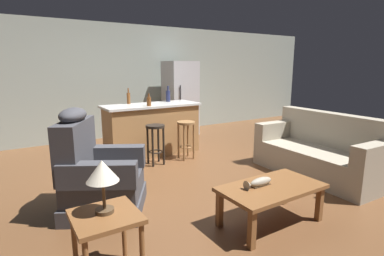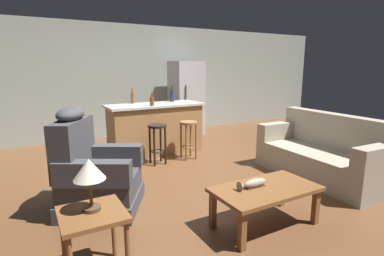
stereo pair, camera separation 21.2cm
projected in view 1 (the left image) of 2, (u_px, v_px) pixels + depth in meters
name	position (u px, v px, depth m)	size (l,w,h in m)	color
ground_plane	(189.00, 174.00, 4.65)	(12.00, 12.00, 0.00)	brown
back_wall	(119.00, 81.00, 6.97)	(12.00, 0.05, 2.60)	#939E93
coffee_table	(271.00, 191.00, 3.12)	(1.10, 0.60, 0.42)	brown
fish_figurine	(259.00, 183.00, 3.09)	(0.34, 0.10, 0.10)	#4C3823
couch	(320.00, 153.00, 4.56)	(0.91, 1.93, 0.94)	#9E937F
recliner_near_lamp	(97.00, 176.00, 3.40)	(1.15, 1.15, 1.20)	#3D3D42
end_table	(106.00, 226.00, 2.25)	(0.48, 0.48, 0.56)	brown
table_lamp	(102.00, 174.00, 2.19)	(0.24, 0.24, 0.41)	#4C3823
kitchen_island	(152.00, 129.00, 5.67)	(1.80, 0.70, 0.95)	#9E7042
bar_stool_left	(155.00, 137.00, 5.03)	(0.32, 0.32, 0.68)	black
bar_stool_right	(186.00, 133.00, 5.34)	(0.32, 0.32, 0.68)	olive
refrigerator	(180.00, 98.00, 7.27)	(0.70, 0.69, 1.76)	#B7B7BC
bottle_tall_green	(168.00, 96.00, 5.95)	(0.09, 0.09, 0.31)	#23284C
bottle_short_amber	(149.00, 101.00, 5.29)	(0.08, 0.08, 0.22)	brown
bottle_wine_dark	(129.00, 98.00, 5.60)	(0.06, 0.06, 0.29)	brown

